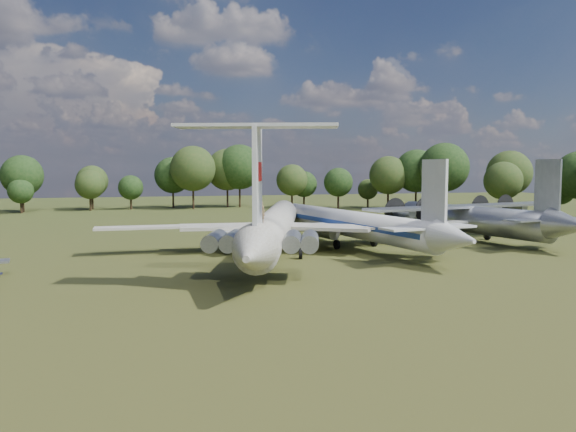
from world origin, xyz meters
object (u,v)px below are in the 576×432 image
object	(u,v)px
tu104_jet	(351,229)
person_on_il62	(261,212)
an12_transport	(470,223)
il62_airliner	(274,233)

from	to	relation	value
tu104_jet	person_on_il62	size ratio (longest dim) A/B	25.09
an12_transport	tu104_jet	bearing A→B (deg)	173.48
il62_airliner	an12_transport	world-z (taller)	il62_airliner
il62_airliner	person_on_il62	size ratio (longest dim) A/B	29.27
il62_airliner	tu104_jet	size ratio (longest dim) A/B	1.17
il62_airliner	tu104_jet	distance (m)	12.48
an12_transport	person_on_il62	bearing A→B (deg)	-161.64
tu104_jet	person_on_il62	distance (m)	25.36
il62_airliner	tu104_jet	xyz separation A→B (m)	(11.52, 4.77, -0.34)
tu104_jet	an12_transport	xyz separation A→B (m)	(18.92, 2.09, 0.11)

